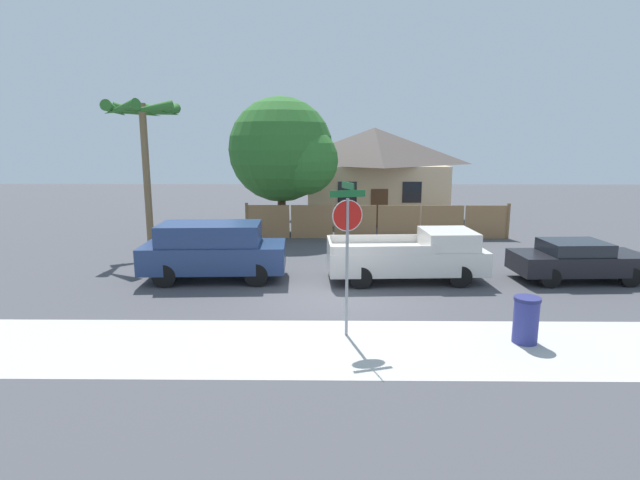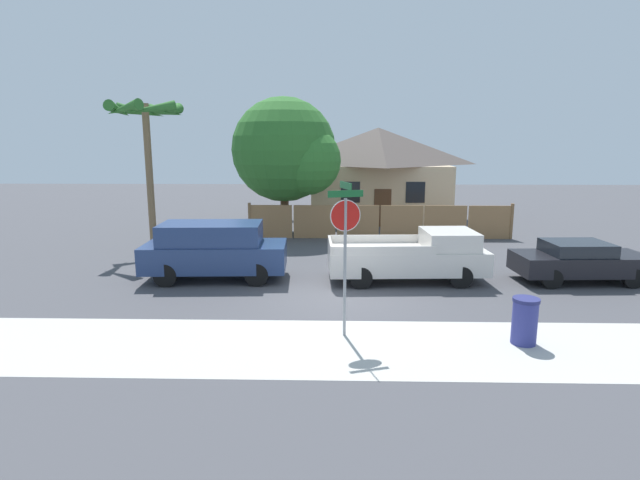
# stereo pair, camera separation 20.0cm
# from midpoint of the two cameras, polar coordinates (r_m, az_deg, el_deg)

# --- Properties ---
(ground_plane) EXTENTS (80.00, 80.00, 0.00)m
(ground_plane) POSITION_cam_midpoint_polar(r_m,az_deg,el_deg) (14.55, 1.51, -6.50)
(ground_plane) COLOR #47474C
(sidewalk_strip) EXTENTS (36.00, 3.20, 0.01)m
(sidewalk_strip) POSITION_cam_midpoint_polar(r_m,az_deg,el_deg) (11.17, 1.79, -12.06)
(sidewalk_strip) COLOR beige
(sidewalk_strip) RESTS_ON ground
(wooden_fence) EXTENTS (12.25, 0.12, 1.65)m
(wooden_fence) POSITION_cam_midpoint_polar(r_m,az_deg,el_deg) (23.32, 6.29, 2.08)
(wooden_fence) COLOR #997047
(wooden_fence) RESTS_ON ground
(house) EXTENTS (8.16, 7.28, 5.26)m
(house) POSITION_cam_midpoint_polar(r_m,az_deg,el_deg) (29.82, 5.98, 7.79)
(house) COLOR beige
(house) RESTS_ON ground
(oak_tree) EXTENTS (5.19, 4.94, 6.54)m
(oak_tree) POSITION_cam_midpoint_polar(r_m,az_deg,el_deg) (24.04, -4.18, 9.99)
(oak_tree) COLOR brown
(oak_tree) RESTS_ON ground
(palm_tree) EXTENTS (2.94, 3.15, 6.00)m
(palm_tree) POSITION_cam_midpoint_polar(r_m,az_deg,el_deg) (21.44, -19.82, 12.50)
(palm_tree) COLOR brown
(palm_tree) RESTS_ON ground
(red_suv) EXTENTS (4.63, 2.13, 1.86)m
(red_suv) POSITION_cam_midpoint_polar(r_m,az_deg,el_deg) (16.47, -12.43, -1.08)
(red_suv) COLOR navy
(red_suv) RESTS_ON ground
(orange_pickup) EXTENTS (5.06, 2.24, 1.64)m
(orange_pickup) POSITION_cam_midpoint_polar(r_m,az_deg,el_deg) (16.32, 10.10, -1.80)
(orange_pickup) COLOR silver
(orange_pickup) RESTS_ON ground
(parked_sedan) EXTENTS (4.15, 1.92, 1.31)m
(parked_sedan) POSITION_cam_midpoint_polar(r_m,az_deg,el_deg) (17.99, 27.04, -2.05)
(parked_sedan) COLOR black
(parked_sedan) RESTS_ON ground
(stop_sign) EXTENTS (0.79, 0.71, 3.54)m
(stop_sign) POSITION_cam_midpoint_polar(r_m,az_deg,el_deg) (11.13, 2.62, 0.73)
(stop_sign) COLOR gray
(stop_sign) RESTS_ON ground
(trash_bin) EXTENTS (0.58, 0.58, 1.05)m
(trash_bin) POSITION_cam_midpoint_polar(r_m,az_deg,el_deg) (12.04, 22.03, -8.45)
(trash_bin) COLOR navy
(trash_bin) RESTS_ON ground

